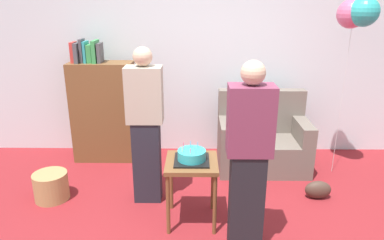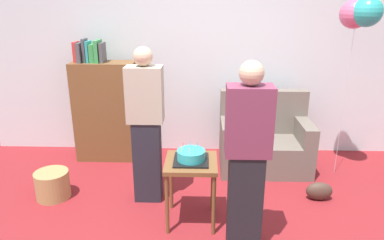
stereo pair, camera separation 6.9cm
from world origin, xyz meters
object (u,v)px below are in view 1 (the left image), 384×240
object	(u,v)px
bookshelf	(103,110)
person_blowing_candles	(146,126)
couch	(262,141)
balloon_bunch	(360,12)
wicker_basket	(51,186)
side_table	(192,171)
handbag	(318,190)
birthday_cake	(192,156)
person_holding_cake	(248,159)

from	to	relation	value
bookshelf	person_blowing_candles	size ratio (longest dim) A/B	0.97
couch	balloon_bunch	world-z (taller)	balloon_bunch
bookshelf	wicker_basket	bearing A→B (deg)	-107.77
side_table	wicker_basket	bearing A→B (deg)	165.96
bookshelf	balloon_bunch	distance (m)	3.24
bookshelf	handbag	bearing A→B (deg)	-21.93
handbag	balloon_bunch	world-z (taller)	balloon_bunch
birthday_cake	person_holding_cake	bearing A→B (deg)	-38.98
wicker_basket	balloon_bunch	size ratio (longest dim) A/B	0.17
person_blowing_candles	handbag	xyz separation A→B (m)	(1.83, 0.03, -0.73)
person_holding_cake	balloon_bunch	distance (m)	2.22
birthday_cake	handbag	bearing A→B (deg)	17.37
person_holding_cake	handbag	size ratio (longest dim) A/B	5.82
wicker_basket	balloon_bunch	xyz separation A→B (m)	(3.31, 0.65, 1.77)
bookshelf	person_holding_cake	size ratio (longest dim) A/B	0.97
side_table	handbag	distance (m)	1.49
bookshelf	person_blowing_candles	distance (m)	1.27
bookshelf	birthday_cake	world-z (taller)	bookshelf
side_table	bookshelf	bearing A→B (deg)	129.05
side_table	birthday_cake	bearing A→B (deg)	127.83
bookshelf	birthday_cake	xyz separation A→B (m)	(1.17, -1.44, 0.00)
side_table	balloon_bunch	xyz separation A→B (m)	(1.79, 1.03, 1.38)
person_holding_cake	side_table	bearing A→B (deg)	-18.56
person_blowing_candles	handbag	distance (m)	1.97
person_blowing_candles	person_holding_cake	bearing A→B (deg)	-35.97
couch	handbag	distance (m)	0.95
bookshelf	balloon_bunch	world-z (taller)	balloon_bunch
person_blowing_candles	person_holding_cake	xyz separation A→B (m)	(0.93, -0.77, 0.00)
side_table	person_holding_cake	world-z (taller)	person_holding_cake
person_blowing_candles	side_table	bearing A→B (deg)	-36.51
person_blowing_candles	handbag	world-z (taller)	person_blowing_candles
couch	person_holding_cake	size ratio (longest dim) A/B	0.67
person_blowing_candles	balloon_bunch	size ratio (longest dim) A/B	0.78
balloon_bunch	birthday_cake	bearing A→B (deg)	-150.22
couch	birthday_cake	xyz separation A→B (m)	(-0.88, -1.21, 0.35)
side_table	birthday_cake	size ratio (longest dim) A/B	1.99
couch	bookshelf	distance (m)	2.09
bookshelf	handbag	world-z (taller)	bookshelf
couch	wicker_basket	xyz separation A→B (m)	(-2.39, -0.83, -0.19)
bookshelf	wicker_basket	xyz separation A→B (m)	(-0.34, -1.07, -0.53)
wicker_basket	handbag	world-z (taller)	wicker_basket
couch	person_holding_cake	xyz separation A→B (m)	(-0.42, -1.59, 0.49)
birthday_cake	person_holding_cake	xyz separation A→B (m)	(0.46, -0.37, 0.15)
birthday_cake	wicker_basket	size ratio (longest dim) A/B	0.89
wicker_basket	balloon_bunch	distance (m)	3.81
couch	person_blowing_candles	world-z (taller)	person_blowing_candles
person_blowing_candles	person_holding_cake	size ratio (longest dim) A/B	1.00
birthday_cake	balloon_bunch	world-z (taller)	balloon_bunch
bookshelf	side_table	size ratio (longest dim) A/B	2.50
bookshelf	person_blowing_candles	xyz separation A→B (m)	(0.70, -1.05, 0.15)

